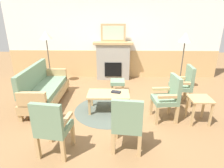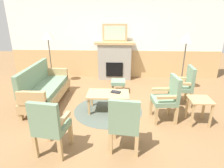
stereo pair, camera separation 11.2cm
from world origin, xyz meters
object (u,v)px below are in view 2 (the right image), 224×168
at_px(framed_picture, 115,33).
at_px(armchair_front_center, 50,125).
at_px(couch, 45,89).
at_px(footstool, 118,83).
at_px(armchair_by_window_left, 168,97).
at_px(coffee_table, 108,95).
at_px(book_on_table, 116,92).
at_px(floor_lamp_by_chairs, 186,42).
at_px(fireplace, 115,60).
at_px(side_table, 200,104).
at_px(armchair_near_fireplace, 184,84).
at_px(floor_lamp_by_couch, 48,38).
at_px(armchair_front_left, 125,122).

relative_size(framed_picture, armchair_front_center, 0.82).
xyz_separation_m(couch, armchair_front_center, (0.78, -1.82, 0.14)).
xyz_separation_m(framed_picture, couch, (-1.68, -2.00, -1.16)).
bearing_deg(footstool, armchair_by_window_left, -53.92).
distance_m(coffee_table, armchair_front_center, 1.73).
xyz_separation_m(framed_picture, coffee_table, (-0.08, -2.31, -1.17)).
xyz_separation_m(coffee_table, armchair_by_window_left, (1.28, -0.35, 0.15)).
bearing_deg(book_on_table, floor_lamp_by_chairs, 32.52).
xyz_separation_m(fireplace, side_table, (1.83, -2.77, -0.22)).
distance_m(armchair_near_fireplace, floor_lamp_by_couch, 4.08).
height_order(framed_picture, armchair_front_left, framed_picture).
relative_size(coffee_table, footstool, 2.40).
bearing_deg(coffee_table, framed_picture, 88.09).
xyz_separation_m(armchair_front_center, floor_lamp_by_chairs, (2.86, 2.74, 0.91)).
relative_size(footstool, armchair_front_left, 0.41).
bearing_deg(side_table, armchair_by_window_left, 169.58).
height_order(footstool, floor_lamp_by_couch, floor_lamp_by_couch).
height_order(framed_picture, armchair_front_center, framed_picture).
xyz_separation_m(coffee_table, armchair_front_center, (-0.83, -1.51, 0.15)).
distance_m(armchair_by_window_left, floor_lamp_by_couch, 3.90).
relative_size(armchair_near_fireplace, armchair_by_window_left, 1.00).
height_order(couch, floor_lamp_by_chairs, floor_lamp_by_chairs).
height_order(armchair_front_left, side_table, armchair_front_left).
xyz_separation_m(footstool, side_table, (1.68, -1.57, 0.15)).
relative_size(armchair_near_fireplace, floor_lamp_by_couch, 0.58).
height_order(armchair_by_window_left, armchair_front_center, same).
bearing_deg(armchair_front_left, armchair_front_center, -173.42).
xyz_separation_m(armchair_near_fireplace, side_table, (0.06, -0.87, -0.10)).
bearing_deg(footstool, side_table, -42.93).
xyz_separation_m(fireplace, footstool, (0.14, -1.21, -0.37)).
distance_m(book_on_table, side_table, 1.80).
height_order(armchair_near_fireplace, armchair_by_window_left, same).
xyz_separation_m(fireplace, armchair_near_fireplace, (1.77, -1.90, -0.11)).
bearing_deg(armchair_by_window_left, armchair_front_center, -151.08).
bearing_deg(armchair_near_fireplace, armchair_by_window_left, -126.95).
relative_size(coffee_table, armchair_front_center, 0.98).
height_order(armchair_front_left, floor_lamp_by_couch, floor_lamp_by_couch).
bearing_deg(footstool, framed_picture, 96.80).
relative_size(coffee_table, armchair_near_fireplace, 0.98).
height_order(armchair_by_window_left, floor_lamp_by_couch, floor_lamp_by_couch).
bearing_deg(coffee_table, armchair_by_window_left, -15.13).
height_order(book_on_table, floor_lamp_by_chairs, floor_lamp_by_chairs).
height_order(book_on_table, side_table, side_table).
distance_m(armchair_near_fireplace, floor_lamp_by_chairs, 1.24).
height_order(footstool, armchair_near_fireplace, armchair_near_fireplace).
xyz_separation_m(armchair_near_fireplace, armchair_by_window_left, (-0.57, -0.76, 0.00)).
bearing_deg(floor_lamp_by_couch, book_on_table, -38.63).
xyz_separation_m(coffee_table, armchair_front_left, (0.36, -1.37, 0.15)).
bearing_deg(footstool, floor_lamp_by_chairs, 4.00).
relative_size(armchair_front_left, side_table, 1.78).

